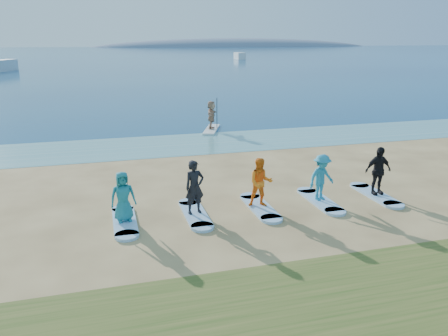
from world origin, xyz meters
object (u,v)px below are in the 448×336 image
object	(u,v)px
surfboard_0	(125,222)
student_2	(261,183)
student_0	(123,196)
student_1	(195,187)
surfboard_2	(260,207)
student_3	(322,177)
paddleboard	(212,129)
student_4	(378,171)
paddleboarder	(211,115)
surfboard_3	(320,201)
boat_offshore_b	(240,59)
surfboard_4	(376,195)
surfboard_1	(195,214)

from	to	relation	value
surfboard_0	student_2	size ratio (longest dim) A/B	1.33
student_0	student_1	distance (m)	2.23
surfboard_2	student_3	world-z (taller)	student_3
paddleboard	student_4	bearing A→B (deg)	-55.81
paddleboarder	student_1	size ratio (longest dim) A/B	0.98
student_4	surfboard_3	bearing A→B (deg)	179.38
surfboard_0	surfboard_3	bearing A→B (deg)	0.00
student_1	student_3	world-z (taller)	student_1
paddleboarder	surfboard_0	size ratio (longest dim) A/B	0.78
surfboard_0	surfboard_2	world-z (taller)	same
paddleboarder	boat_offshore_b	distance (m)	98.44
paddleboard	surfboard_0	xyz separation A→B (m)	(-6.06, -13.04, -0.01)
student_2	student_4	size ratio (longest dim) A/B	0.95
student_4	student_0	bearing A→B (deg)	179.38
paddleboarder	student_4	size ratio (longest dim) A/B	0.98
surfboard_0	student_4	bearing A→B (deg)	0.00
surfboard_4	boat_offshore_b	bearing A→B (deg)	74.89
boat_offshore_b	surfboard_2	world-z (taller)	boat_offshore_b
surfboard_3	student_2	bearing A→B (deg)	180.00
student_1	paddleboard	bearing A→B (deg)	61.87
paddleboarder	surfboard_2	size ratio (longest dim) A/B	0.78
surfboard_0	student_1	xyz separation A→B (m)	(2.23, 0.00, 0.92)
paddleboarder	surfboard_3	size ratio (longest dim) A/B	0.78
student_2	student_0	bearing A→B (deg)	-167.70
surfboard_0	student_1	size ratio (longest dim) A/B	1.26
surfboard_2	surfboard_3	xyz separation A→B (m)	(2.23, 0.00, 0.00)
paddleboarder	student_2	world-z (taller)	paddleboarder
surfboard_3	student_4	size ratio (longest dim) A/B	1.26
student_0	surfboard_4	bearing A→B (deg)	-7.82
student_1	student_3	size ratio (longest dim) A/B	1.07
student_1	surfboard_4	world-z (taller)	student_1
surfboard_3	student_0	bearing A→B (deg)	180.00
surfboard_1	boat_offshore_b	bearing A→B (deg)	71.59
student_1	surfboard_3	world-z (taller)	student_1
surfboard_0	boat_offshore_b	bearing A→B (deg)	70.52
student_0	surfboard_4	world-z (taller)	student_0
surfboard_1	student_3	distance (m)	4.53
surfboard_4	paddleboard	bearing A→B (deg)	102.32
paddleboard	student_4	distance (m)	13.38
surfboard_0	student_0	size ratio (longest dim) A/B	1.41
surfboard_1	surfboard_4	size ratio (longest dim) A/B	1.00
boat_offshore_b	student_3	bearing A→B (deg)	-102.23
paddleboarder	surfboard_2	world-z (taller)	paddleboarder
surfboard_3	student_4	world-z (taller)	student_4
surfboard_1	student_3	world-z (taller)	student_3
boat_offshore_b	student_4	size ratio (longest dim) A/B	3.34
student_4	boat_offshore_b	bearing A→B (deg)	74.28
student_3	student_1	bearing A→B (deg)	163.54
student_1	paddleboarder	bearing A→B (deg)	61.87
paddleboarder	surfboard_0	world-z (taller)	paddleboarder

